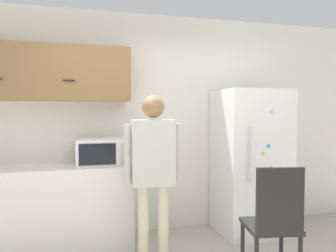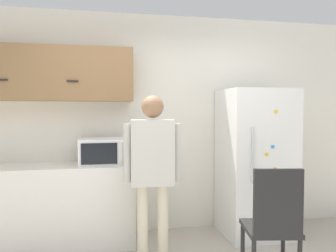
{
  "view_description": "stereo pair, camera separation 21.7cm",
  "coord_description": "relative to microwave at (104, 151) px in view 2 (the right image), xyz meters",
  "views": [
    {
      "loc": [
        -0.71,
        -2.2,
        1.52
      ],
      "look_at": [
        0.14,
        0.99,
        1.36
      ],
      "focal_mm": 35.0,
      "sensor_mm": 36.0,
      "label": 1
    },
    {
      "loc": [
        -0.5,
        -2.25,
        1.52
      ],
      "look_at": [
        0.14,
        0.99,
        1.36
      ],
      "focal_mm": 35.0,
      "sensor_mm": 36.0,
      "label": 2
    }
  ],
  "objects": [
    {
      "name": "counter",
      "position": [
        -0.68,
        0.02,
        -0.6
      ],
      "size": [
        2.04,
        0.57,
        0.91
      ],
      "color": "silver",
      "rests_on": "ground_plane"
    },
    {
      "name": "person",
      "position": [
        0.47,
        -0.55,
        -0.05
      ],
      "size": [
        0.57,
        0.25,
        1.67
      ],
      "rotation": [
        0.0,
        0.0,
        -0.08
      ],
      "color": "beige",
      "rests_on": "ground_plane"
    },
    {
      "name": "upper_cabinets",
      "position": [
        -0.68,
        0.13,
        0.87
      ],
      "size": [
        2.04,
        0.36,
        0.6
      ],
      "color": "olive"
    },
    {
      "name": "microwave",
      "position": [
        0.0,
        0.0,
        0.0
      ],
      "size": [
        0.54,
        0.43,
        0.29
      ],
      "color": "white",
      "rests_on": "counter"
    },
    {
      "name": "refrigerator",
      "position": [
        1.81,
        -0.06,
        -0.17
      ],
      "size": [
        0.8,
        0.75,
        1.77
      ],
      "color": "white",
      "rests_on": "ground_plane"
    },
    {
      "name": "chair",
      "position": [
        1.45,
        -1.15,
        -0.5
      ],
      "size": [
        0.53,
        0.53,
        1.03
      ],
      "rotation": [
        0.0,
        0.0,
        2.96
      ],
      "color": "black",
      "rests_on": "ground_plane"
    },
    {
      "name": "back_wall",
      "position": [
        0.5,
        0.33,
        0.29
      ],
      "size": [
        6.0,
        0.06,
        2.7
      ],
      "color": "silver",
      "rests_on": "ground_plane"
    }
  ]
}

